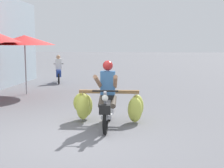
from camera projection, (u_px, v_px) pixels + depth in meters
ground_plane at (68, 139)px, 6.37m from camera, size 120.00×120.00×0.00m
motorbike_main_loaded at (105, 103)px, 7.54m from camera, size 1.85×1.76×1.58m
motorbike_distant_ahead_left at (59, 72)px, 15.19m from camera, size 0.65×1.58×1.40m
market_umbrella_near_shop at (25, 40)px, 11.67m from camera, size 2.36×2.36×2.28m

